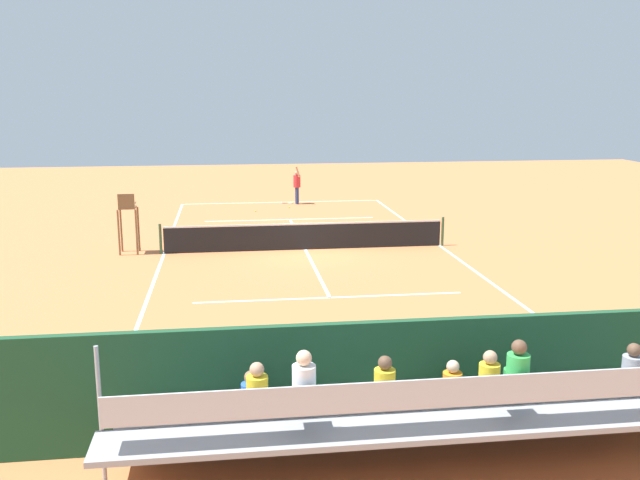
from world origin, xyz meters
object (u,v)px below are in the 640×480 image
at_px(tennis_net, 305,236).
at_px(tennis_ball_far, 255,211).
at_px(equipment_bag, 461,404).
at_px(tennis_racket, 290,203).
at_px(tennis_player, 297,184).
at_px(courtside_bench, 559,376).
at_px(umpire_chair, 128,217).
at_px(tennis_ball_near, 289,207).
at_px(bleacher_stand, 428,418).

relative_size(tennis_net, tennis_ball_far, 156.06).
bearing_deg(equipment_bag, tennis_racket, -87.97).
relative_size(tennis_player, tennis_racket, 3.41).
bearing_deg(tennis_net, tennis_player, -94.15).
distance_m(courtside_bench, tennis_player, 23.77).
bearing_deg(tennis_net, tennis_ball_far, -80.26).
relative_size(umpire_chair, tennis_ball_near, 32.42).
distance_m(bleacher_stand, courtside_bench, 3.74).
bearing_deg(bleacher_stand, tennis_ball_far, -86.40).
bearing_deg(equipment_bag, tennis_player, -88.78).
distance_m(bleacher_stand, tennis_ball_near, 24.58).
bearing_deg(umpire_chair, tennis_racket, -122.42).
distance_m(tennis_player, tennis_ball_far, 3.13).
bearing_deg(bleacher_stand, tennis_ball_near, -90.44).
xyz_separation_m(bleacher_stand, umpire_chair, (6.26, -15.58, 0.34)).
distance_m(tennis_net, umpire_chair, 6.26).
height_order(tennis_net, equipment_bag, tennis_net).
height_order(tennis_net, umpire_chair, umpire_chair).
relative_size(equipment_bag, tennis_ball_near, 13.64).
distance_m(tennis_ball_near, tennis_ball_far, 1.87).
height_order(tennis_net, tennis_ball_far, tennis_net).
xyz_separation_m(equipment_bag, tennis_racket, (0.85, -24.01, -0.16)).
height_order(courtside_bench, tennis_ball_near, courtside_bench).
bearing_deg(tennis_net, bleacher_stand, 90.21).
bearing_deg(umpire_chair, tennis_net, 178.07).
relative_size(tennis_net, equipment_bag, 11.44).
height_order(tennis_net, courtside_bench, tennis_net).
bearing_deg(tennis_racket, equipment_bag, 92.03).
bearing_deg(equipment_bag, umpire_chair, -61.27).
xyz_separation_m(bleacher_stand, tennis_ball_far, (1.49, -23.73, -0.94)).
relative_size(equipment_bag, tennis_ball_far, 13.64).
bearing_deg(courtside_bench, tennis_racket, -83.52).
bearing_deg(tennis_ball_near, umpire_chair, 54.36).
height_order(tennis_net, tennis_racket, tennis_net).
xyz_separation_m(umpire_chair, equipment_bag, (-7.46, 13.61, -1.13)).
bearing_deg(equipment_bag, tennis_net, -84.63).
xyz_separation_m(tennis_racket, tennis_ball_near, (0.16, 1.42, 0.02)).
bearing_deg(tennis_player, tennis_racket, -35.10).
distance_m(tennis_player, tennis_ball_near, 1.61).
height_order(equipment_bag, tennis_ball_far, equipment_bag).
bearing_deg(umpire_chair, courtside_bench, 124.67).
bearing_deg(tennis_player, courtside_bench, 95.72).
bearing_deg(tennis_ball_near, tennis_player, -113.41).
relative_size(tennis_net, courtside_bench, 5.72).
bearing_deg(tennis_ball_far, tennis_ball_near, -153.54).
height_order(tennis_player, tennis_ball_far, tennis_player).
xyz_separation_m(tennis_net, equipment_bag, (-1.26, 13.40, -0.32)).
relative_size(bleacher_stand, equipment_bag, 10.07).
bearing_deg(tennis_net, tennis_ball_near, -91.52).
height_order(tennis_player, tennis_racket, tennis_player).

